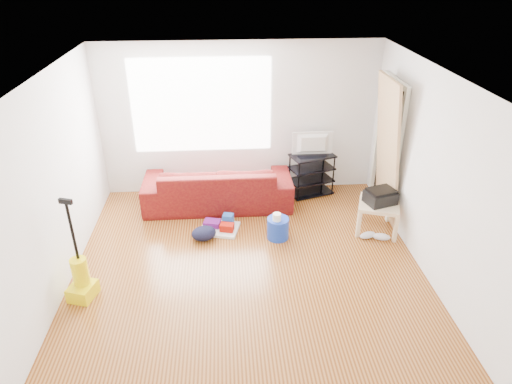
{
  "coord_description": "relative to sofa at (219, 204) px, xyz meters",
  "views": [
    {
      "loc": [
        -0.25,
        -4.59,
        3.67
      ],
      "look_at": [
        0.13,
        0.6,
        0.92
      ],
      "focal_mm": 32.0,
      "sensor_mm": 36.0,
      "label": 1
    }
  ],
  "objects": [
    {
      "name": "room",
      "position": [
        0.46,
        -1.8,
        1.25
      ],
      "size": [
        4.51,
        5.01,
        2.51
      ],
      "color": "#622A0B",
      "rests_on": "ground"
    },
    {
      "name": "sofa",
      "position": [
        0.0,
        0.0,
        0.0
      ],
      "size": [
        2.35,
        0.92,
        0.69
      ],
      "primitive_type": "imported",
      "rotation": [
        0.0,
        0.0,
        3.14
      ],
      "color": "#42020B",
      "rests_on": "ground"
    },
    {
      "name": "tv_stand",
      "position": [
        1.56,
        0.27,
        0.36
      ],
      "size": [
        0.8,
        0.6,
        0.71
      ],
      "rotation": [
        0.0,
        0.0,
        0.32
      ],
      "color": "black",
      "rests_on": "ground"
    },
    {
      "name": "tv",
      "position": [
        1.56,
        0.27,
        0.9
      ],
      "size": [
        0.66,
        0.09,
        0.38
      ],
      "primitive_type": "imported",
      "rotation": [
        0.0,
        0.0,
        3.14
      ],
      "color": "black",
      "rests_on": "tv_stand"
    },
    {
      "name": "side_table",
      "position": [
        2.34,
        -0.94,
        0.39
      ],
      "size": [
        0.71,
        0.71,
        0.46
      ],
      "rotation": [
        0.0,
        0.0,
        -0.33
      ],
      "color": "#CFBA84",
      "rests_on": "ground"
    },
    {
      "name": "printer",
      "position": [
        2.34,
        -0.94,
        0.56
      ],
      "size": [
        0.49,
        0.42,
        0.22
      ],
      "rotation": [
        0.0,
        0.0,
        0.31
      ],
      "color": "black",
      "rests_on": "side_table"
    },
    {
      "name": "bucket",
      "position": [
        0.85,
        -1.04,
        0.0
      ],
      "size": [
        0.37,
        0.37,
        0.31
      ],
      "primitive_type": "cylinder",
      "rotation": [
        0.0,
        0.0,
        0.19
      ],
      "color": "#1336B5",
      "rests_on": "ground"
    },
    {
      "name": "toilet_paper",
      "position": [
        0.83,
        -1.08,
        0.21
      ],
      "size": [
        0.12,
        0.12,
        0.11
      ],
      "primitive_type": "cylinder",
      "color": "white",
      "rests_on": "bucket"
    },
    {
      "name": "cleaning_tray",
      "position": [
        0.03,
        -0.77,
        0.06
      ],
      "size": [
        0.64,
        0.56,
        0.2
      ],
      "rotation": [
        0.0,
        0.0,
        -0.25
      ],
      "color": "white",
      "rests_on": "ground"
    },
    {
      "name": "backpack",
      "position": [
        -0.21,
        -1.01,
        0.0
      ],
      "size": [
        0.42,
        0.37,
        0.2
      ],
      "primitive_type": "ellipsoid",
      "rotation": [
        0.0,
        0.0,
        0.29
      ],
      "color": "black",
      "rests_on": "ground"
    },
    {
      "name": "sneakers",
      "position": [
        2.24,
        -1.19,
        0.05
      ],
      "size": [
        0.46,
        0.23,
        0.1
      ],
      "rotation": [
        0.0,
        0.0,
        -0.14
      ],
      "color": "silver",
      "rests_on": "ground"
    },
    {
      "name": "vacuum",
      "position": [
        -1.61,
        -2.13,
        0.24
      ],
      "size": [
        0.35,
        0.38,
        1.3
      ],
      "rotation": [
        0.0,
        0.0,
        -0.3
      ],
      "color": "yellow",
      "rests_on": "ground"
    },
    {
      "name": "door_panel",
      "position": [
        2.52,
        -0.5,
        0.0
      ],
      "size": [
        0.27,
        0.87,
        2.16
      ],
      "primitive_type": "cube",
      "rotation": [
        0.0,
        -0.1,
        0.0
      ],
      "color": "tan",
      "rests_on": "ground"
    }
  ]
}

